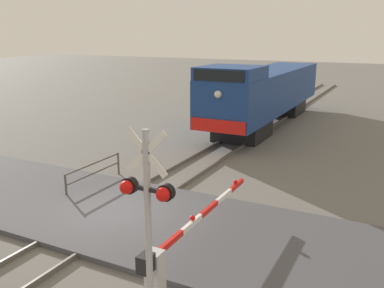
{
  "coord_description": "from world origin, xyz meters",
  "views": [
    {
      "loc": [
        8.05,
        -10.23,
        5.82
      ],
      "look_at": [
        1.13,
        3.27,
        1.8
      ],
      "focal_mm": 39.27,
      "sensor_mm": 36.0,
      "label": 1
    }
  ],
  "objects_px": {
    "crossing_signal": "(147,205)",
    "locomotive": "(265,92)",
    "guard_railing": "(94,170)",
    "crossing_gate": "(172,251)"
  },
  "relations": [
    {
      "from": "crossing_signal",
      "to": "guard_railing",
      "type": "bearing_deg",
      "value": 137.58
    },
    {
      "from": "locomotive",
      "to": "crossing_signal",
      "type": "xyz_separation_m",
      "value": [
        3.77,
        -19.63,
        0.41
      ]
    },
    {
      "from": "crossing_signal",
      "to": "crossing_gate",
      "type": "distance_m",
      "value": 2.18
    },
    {
      "from": "locomotive",
      "to": "guard_railing",
      "type": "bearing_deg",
      "value": -99.96
    },
    {
      "from": "crossing_signal",
      "to": "locomotive",
      "type": "bearing_deg",
      "value": 100.86
    },
    {
      "from": "locomotive",
      "to": "guard_railing",
      "type": "height_order",
      "value": "locomotive"
    },
    {
      "from": "locomotive",
      "to": "guard_railing",
      "type": "relative_size",
      "value": 5.0
    },
    {
      "from": "locomotive",
      "to": "guard_railing",
      "type": "distance_m",
      "value": 14.25
    },
    {
      "from": "crossing_gate",
      "to": "locomotive",
      "type": "bearing_deg",
      "value": 101.0
    },
    {
      "from": "locomotive",
      "to": "crossing_gate",
      "type": "relative_size",
      "value": 2.66
    }
  ]
}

